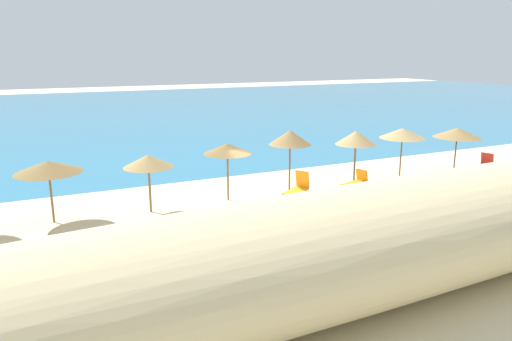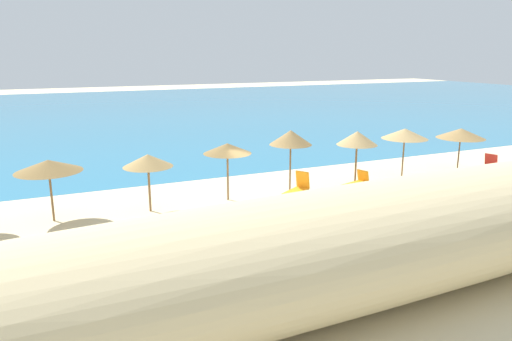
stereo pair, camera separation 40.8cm
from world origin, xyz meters
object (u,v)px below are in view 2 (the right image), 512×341
(beach_umbrella_2, at_px, (148,161))
(beach_umbrella_1, at_px, (48,166))
(beach_umbrella_6, at_px, (405,134))
(lounge_chair_0, at_px, (488,165))
(beach_ball, at_px, (189,220))
(lounge_chair_1, at_px, (298,188))
(lounge_chair_2, at_px, (357,182))
(beach_umbrella_5, at_px, (357,138))
(cooler_box, at_px, (230,212))
(beach_umbrella_4, at_px, (291,138))
(beach_umbrella_7, at_px, (461,133))
(beach_umbrella_3, at_px, (227,149))

(beach_umbrella_2, bearing_deg, beach_umbrella_1, 174.49)
(beach_umbrella_6, bearing_deg, lounge_chair_0, -16.48)
(beach_umbrella_2, xyz_separation_m, beach_ball, (1.05, -2.13, -2.02))
(lounge_chair_1, bearing_deg, lounge_chair_2, -122.86)
(beach_umbrella_2, distance_m, lounge_chair_1, 6.84)
(beach_umbrella_6, height_order, lounge_chair_1, beach_umbrella_6)
(beach_umbrella_5, xyz_separation_m, cooler_box, (-7.44, -1.79, -2.23))
(beach_umbrella_2, height_order, lounge_chair_0, beach_umbrella_2)
(beach_umbrella_5, bearing_deg, lounge_chair_2, -119.37)
(beach_umbrella_1, distance_m, beach_umbrella_4, 10.63)
(lounge_chair_1, bearing_deg, beach_umbrella_7, -117.79)
(beach_umbrella_1, relative_size, beach_umbrella_7, 0.97)
(lounge_chair_0, bearing_deg, beach_umbrella_3, 65.45)
(beach_umbrella_2, relative_size, lounge_chair_2, 1.62)
(lounge_chair_2, distance_m, beach_ball, 8.88)
(beach_umbrella_3, height_order, lounge_chair_0, beach_umbrella_3)
(beach_umbrella_5, bearing_deg, beach_umbrella_4, 171.37)
(beach_umbrella_7, height_order, beach_ball, beach_umbrella_7)
(cooler_box, bearing_deg, beach_umbrella_4, 30.01)
(beach_umbrella_7, bearing_deg, lounge_chair_2, -172.70)
(beach_umbrella_4, height_order, beach_umbrella_5, beach_umbrella_4)
(beach_umbrella_2, relative_size, beach_ball, 7.67)
(beach_umbrella_6, distance_m, lounge_chair_2, 4.42)
(lounge_chair_2, height_order, cooler_box, lounge_chair_2)
(beach_umbrella_5, relative_size, beach_umbrella_7, 1.05)
(lounge_chair_1, relative_size, cooler_box, 2.97)
(beach_umbrella_1, height_order, cooler_box, beach_umbrella_1)
(beach_umbrella_4, height_order, lounge_chair_1, beach_umbrella_4)
(beach_umbrella_1, bearing_deg, beach_umbrella_5, -2.10)
(beach_umbrella_3, relative_size, beach_ball, 8.16)
(cooler_box, bearing_deg, beach_umbrella_2, 145.84)
(lounge_chair_1, height_order, cooler_box, lounge_chair_1)
(beach_umbrella_2, bearing_deg, lounge_chair_1, -8.19)
(beach_umbrella_2, distance_m, beach_umbrella_6, 13.64)
(beach_ball, bearing_deg, beach_umbrella_3, 42.23)
(beach_umbrella_1, height_order, lounge_chair_0, beach_umbrella_1)
(beach_umbrella_4, height_order, lounge_chair_2, beach_umbrella_4)
(beach_umbrella_7, height_order, lounge_chair_1, beach_umbrella_7)
(beach_umbrella_2, height_order, beach_umbrella_5, beach_umbrella_5)
(beach_umbrella_2, relative_size, lounge_chair_1, 1.53)
(beach_umbrella_3, bearing_deg, beach_umbrella_4, 3.74)
(beach_umbrella_4, xyz_separation_m, lounge_chair_2, (2.99, -1.31, -2.19))
(beach_ball, bearing_deg, beach_umbrella_7, 7.49)
(beach_umbrella_6, bearing_deg, lounge_chair_1, -170.35)
(beach_umbrella_4, relative_size, beach_umbrella_5, 1.07)
(beach_umbrella_3, xyz_separation_m, beach_umbrella_7, (13.86, -0.13, -0.24))
(lounge_chair_2, xyz_separation_m, cooler_box, (-6.99, -1.00, -0.23))
(beach_umbrella_3, relative_size, cooler_box, 4.82)
(beach_umbrella_2, relative_size, beach_umbrella_6, 0.94)
(beach_umbrella_3, bearing_deg, beach_umbrella_7, -0.53)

